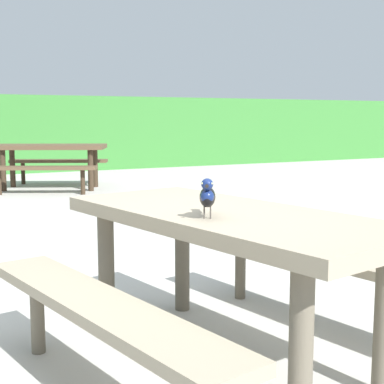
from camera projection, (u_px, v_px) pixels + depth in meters
ground_plane at (168, 358)px, 2.79m from camera, size 60.00×60.00×0.00m
picnic_table_foreground at (227, 248)px, 2.72m from camera, size 1.98×2.00×0.74m
bird_grackle at (207, 196)px, 2.47m from camera, size 0.17×0.26×0.18m
picnic_table_mid_right at (50, 156)px, 9.32m from camera, size 2.26×2.25×0.74m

